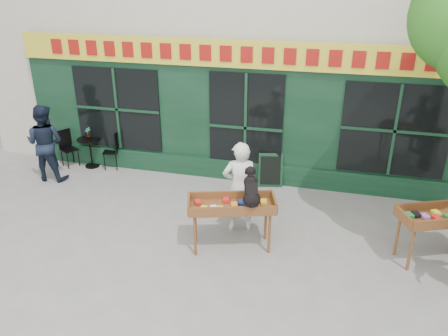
% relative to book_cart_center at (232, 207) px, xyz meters
% --- Properties ---
extents(ground, '(80.00, 80.00, 0.00)m').
position_rel_book_cart_center_xyz_m(ground, '(-0.35, 0.48, -0.82)').
color(ground, slate).
rests_on(ground, ground).
extents(book_cart_center, '(1.62, 1.05, 0.99)m').
position_rel_book_cart_center_xyz_m(book_cart_center, '(0.00, 0.00, 0.00)').
color(book_cart_center, brown).
rests_on(book_cart_center, ground).
extents(dog, '(0.51, 0.67, 0.60)m').
position_rel_book_cart_center_xyz_m(dog, '(0.35, -0.05, 0.47)').
color(dog, black).
rests_on(dog, book_cart_center).
extents(woman, '(0.76, 0.61, 1.80)m').
position_rel_book_cart_center_xyz_m(woman, '(0.00, 0.65, 0.08)').
color(woman, silver).
rests_on(woman, ground).
extents(book_cart_right, '(1.62, 1.16, 0.99)m').
position_rel_book_cart_center_xyz_m(book_cart_right, '(3.54, 0.54, 0.00)').
color(book_cart_right, brown).
rests_on(book_cart_right, ground).
extents(bistro_table, '(0.60, 0.60, 0.76)m').
position_rel_book_cart_center_xyz_m(bistro_table, '(-4.35, 2.63, -0.28)').
color(bistro_table, black).
rests_on(bistro_table, ground).
extents(bistro_chair_left, '(0.49, 0.49, 0.95)m').
position_rel_book_cart_center_xyz_m(bistro_chair_left, '(-4.98, 2.58, -0.26)').
color(bistro_chair_left, black).
rests_on(bistro_chair_left, ground).
extents(bistro_chair_right, '(0.45, 0.45, 0.95)m').
position_rel_book_cart_center_xyz_m(bistro_chair_right, '(-3.72, 2.70, -0.26)').
color(bistro_chair_right, black).
rests_on(bistro_chair_right, ground).
extents(potted_plant, '(0.18, 0.14, 0.29)m').
position_rel_book_cart_center_xyz_m(potted_plant, '(-4.35, 2.63, 0.09)').
color(potted_plant, gray).
rests_on(potted_plant, bistro_table).
extents(man_left, '(0.96, 0.78, 1.84)m').
position_rel_book_cart_center_xyz_m(man_left, '(-4.95, 1.73, 0.10)').
color(man_left, black).
rests_on(man_left, ground).
extents(chalkboard, '(0.59, 0.30, 0.79)m').
position_rel_book_cart_center_xyz_m(chalkboard, '(0.28, 2.67, -0.42)').
color(chalkboard, black).
rests_on(chalkboard, ground).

